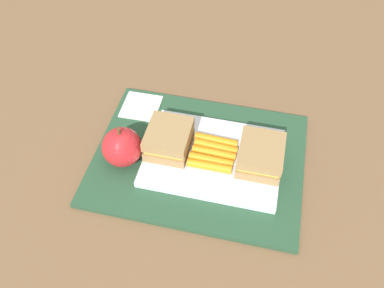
# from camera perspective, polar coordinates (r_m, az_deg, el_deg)

# --- Properties ---
(ground_plane) EXTENTS (2.40, 2.40, 0.00)m
(ground_plane) POSITION_cam_1_polar(r_m,az_deg,el_deg) (0.72, 0.97, -2.30)
(ground_plane) COLOR brown
(lunchbag_mat) EXTENTS (0.36, 0.28, 0.01)m
(lunchbag_mat) POSITION_cam_1_polar(r_m,az_deg,el_deg) (0.72, 0.97, -2.06)
(lunchbag_mat) COLOR #284C33
(lunchbag_mat) RESTS_ON ground_plane
(food_tray) EXTENTS (0.23, 0.17, 0.01)m
(food_tray) POSITION_cam_1_polar(r_m,az_deg,el_deg) (0.71, 2.97, -1.87)
(food_tray) COLOR white
(food_tray) RESTS_ON lunchbag_mat
(sandwich_half_left) EXTENTS (0.07, 0.08, 0.04)m
(sandwich_half_left) POSITION_cam_1_polar(r_m,az_deg,el_deg) (0.68, 9.51, -1.56)
(sandwich_half_left) COLOR #9E7A4C
(sandwich_half_left) RESTS_ON food_tray
(sandwich_half_right) EXTENTS (0.07, 0.08, 0.04)m
(sandwich_half_right) POSITION_cam_1_polar(r_m,az_deg,el_deg) (0.70, -3.25, 0.68)
(sandwich_half_right) COLOR #9E7A4C
(sandwich_half_right) RESTS_ON food_tray
(carrot_sticks_bundle) EXTENTS (0.08, 0.07, 0.02)m
(carrot_sticks_bundle) POSITION_cam_1_polar(r_m,az_deg,el_deg) (0.70, 2.98, -1.22)
(carrot_sticks_bundle) COLOR orange
(carrot_sticks_bundle) RESTS_ON food_tray
(apple) EXTENTS (0.07, 0.07, 0.08)m
(apple) POSITION_cam_1_polar(r_m,az_deg,el_deg) (0.69, -9.70, -0.43)
(apple) COLOR red
(apple) RESTS_ON lunchbag_mat
(paper_napkin) EXTENTS (0.07, 0.07, 0.00)m
(paper_napkin) POSITION_cam_1_polar(r_m,az_deg,el_deg) (0.80, -7.09, 5.21)
(paper_napkin) COLOR white
(paper_napkin) RESTS_ON lunchbag_mat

